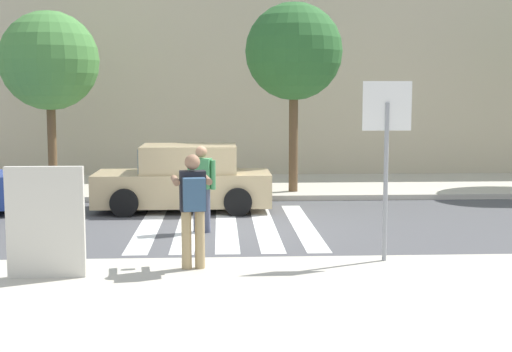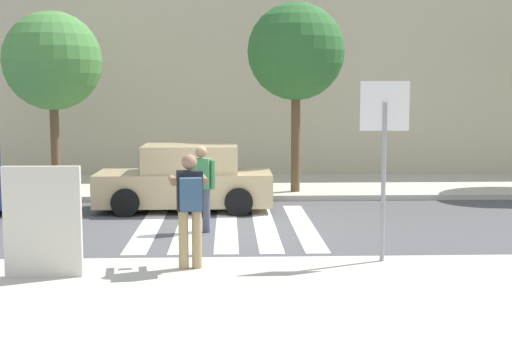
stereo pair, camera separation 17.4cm
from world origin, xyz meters
name	(u,v)px [view 2 (the right image)]	position (x,y,z in m)	size (l,w,h in m)	color
ground_plane	(227,228)	(0.00, 0.00, 0.00)	(120.00, 120.00, 0.00)	#4C4C4F
sidewalk_near	(225,321)	(0.00, -6.20, 0.07)	(60.00, 6.00, 0.14)	beige
sidewalk_far	(227,186)	(0.00, 6.00, 0.07)	(60.00, 4.80, 0.14)	beige
building_facade_far	(227,68)	(0.00, 10.40, 3.60)	(56.00, 4.00, 7.19)	beige
crosswalk_stripe_0	(150,227)	(-1.60, 0.20, 0.00)	(0.44, 5.20, 0.01)	silver
crosswalk_stripe_1	(188,226)	(-0.80, 0.20, 0.00)	(0.44, 5.20, 0.01)	silver
crosswalk_stripe_2	(227,226)	(0.00, 0.20, 0.00)	(0.44, 5.20, 0.01)	silver
crosswalk_stripe_3	(265,226)	(0.80, 0.20, 0.00)	(0.44, 5.20, 0.01)	silver
crosswalk_stripe_4	(303,225)	(1.60, 0.20, 0.00)	(0.44, 5.20, 0.01)	silver
stop_sign	(384,131)	(2.45, -3.53, 2.19)	(0.76, 0.08, 2.81)	gray
photographer_with_backpack	(190,201)	(-0.53, -3.93, 1.17)	(0.65, 0.89, 1.72)	tan
pedestrian_crossing	(201,184)	(-0.49, -0.39, 0.97)	(0.56, 0.34, 1.72)	#474C60
parked_car_tan	(186,180)	(-0.96, 2.30, 0.73)	(4.10, 1.92, 1.55)	tan
street_tree_west	(52,61)	(-4.69, 5.20, 3.61)	(2.66, 2.66, 4.82)	brown
street_tree_center	(296,52)	(1.83, 4.40, 3.82)	(2.55, 2.55, 4.98)	brown
advertising_board	(43,222)	(-2.61, -4.31, 0.94)	(1.10, 0.11, 1.60)	beige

